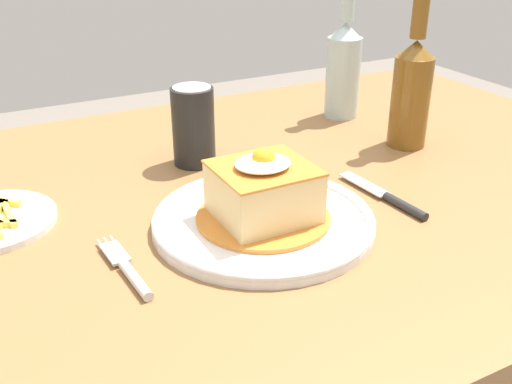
# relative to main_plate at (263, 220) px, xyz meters

# --- Properties ---
(dining_table) EXTENTS (1.41, 0.87, 0.76)m
(dining_table) POSITION_rel_main_plate_xyz_m (0.01, 0.11, -0.11)
(dining_table) COLOR olive
(dining_table) RESTS_ON ground_plane
(main_plate) EXTENTS (0.28, 0.28, 0.02)m
(main_plate) POSITION_rel_main_plate_xyz_m (0.00, 0.00, 0.00)
(main_plate) COLOR white
(main_plate) RESTS_ON dining_table
(sandwich_meal) EXTENTS (0.17, 0.17, 0.10)m
(sandwich_meal) POSITION_rel_main_plate_xyz_m (-0.00, -0.00, 0.04)
(sandwich_meal) COLOR orange
(sandwich_meal) RESTS_ON main_plate
(fork) EXTENTS (0.03, 0.14, 0.01)m
(fork) POSITION_rel_main_plate_xyz_m (-0.19, -0.03, -0.00)
(fork) COLOR silver
(fork) RESTS_ON dining_table
(knife) EXTENTS (0.03, 0.17, 0.01)m
(knife) POSITION_rel_main_plate_xyz_m (0.19, -0.03, -0.00)
(knife) COLOR #262628
(knife) RESTS_ON dining_table
(soda_can) EXTENTS (0.07, 0.07, 0.12)m
(soda_can) POSITION_rel_main_plate_xyz_m (0.00, 0.23, 0.05)
(soda_can) COLOR black
(soda_can) RESTS_ON dining_table
(beer_bottle_amber) EXTENTS (0.06, 0.06, 0.27)m
(beer_bottle_amber) POSITION_rel_main_plate_xyz_m (0.35, 0.14, 0.09)
(beer_bottle_amber) COLOR brown
(beer_bottle_amber) RESTS_ON dining_table
(beer_bottle_clear) EXTENTS (0.06, 0.06, 0.27)m
(beer_bottle_clear) POSITION_rel_main_plate_xyz_m (0.34, 0.31, 0.09)
(beer_bottle_clear) COLOR #ADC6CC
(beer_bottle_clear) RESTS_ON dining_table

